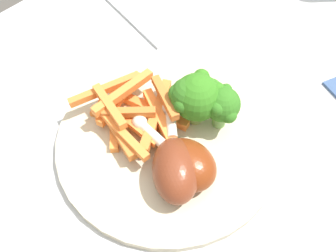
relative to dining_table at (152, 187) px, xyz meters
name	(u,v)px	position (x,y,z in m)	size (l,w,h in m)	color
dining_table	(152,187)	(0.00, 0.00, 0.00)	(1.13, 0.75, 0.72)	#B7B7BC
dinner_plate	(168,138)	(0.03, -0.01, 0.11)	(0.28, 0.28, 0.01)	beige
broccoli_floret_front	(199,96)	(0.07, -0.02, 0.16)	(0.06, 0.06, 0.07)	#93B558
broccoli_floret_middle	(222,105)	(0.08, -0.05, 0.16)	(0.05, 0.05, 0.06)	#77AD5B
broccoli_floret_back	(189,97)	(0.06, -0.01, 0.16)	(0.05, 0.05, 0.07)	#85A45A
carrot_fries_pile	(134,114)	(0.01, 0.04, 0.14)	(0.12, 0.16, 0.04)	orange
chicken_drumstick_near	(175,166)	(-0.01, -0.05, 0.14)	(0.12, 0.12, 0.05)	#501D10
chicken_drumstick_far	(184,163)	(0.00, -0.05, 0.14)	(0.06, 0.13, 0.04)	#521B0A
fork	(128,16)	(0.17, 0.20, 0.11)	(0.19, 0.01, 0.01)	silver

